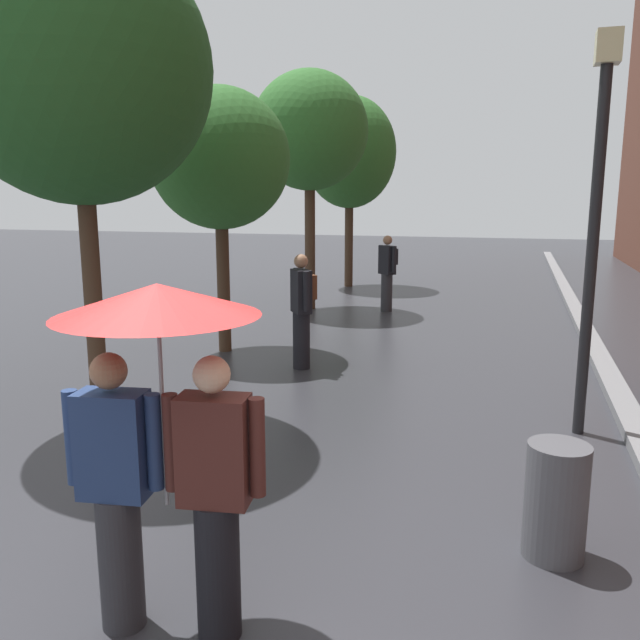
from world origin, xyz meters
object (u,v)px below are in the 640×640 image
object	(u,v)px
litter_bin	(556,501)
pedestrian_walking_far	(302,309)
street_tree_2	(310,132)
street_tree_3	(350,153)
street_lamp_post	(596,208)
pedestrian_walking_midground	(387,271)
street_tree_1	(220,160)
street_tree_0	(78,69)
couple_under_umbrella	(162,405)

from	to	relation	value
litter_bin	pedestrian_walking_far	xyz separation A→B (m)	(-3.39, 4.40, 0.50)
street_tree_2	street_tree_3	bearing A→B (deg)	91.52
street_lamp_post	street_tree_2	bearing A→B (deg)	127.95
street_tree_2	pedestrian_walking_midground	size ratio (longest dim) A/B	3.10
street_lamp_post	street_tree_1	bearing A→B (deg)	156.16
street_tree_3	street_lamp_post	world-z (taller)	street_tree_3
street_lamp_post	pedestrian_walking_midground	world-z (taller)	street_lamp_post
pedestrian_walking_midground	street_lamp_post	bearing A→B (deg)	-63.21
street_tree_1	street_tree_2	distance (m)	4.52
street_tree_0	pedestrian_walking_far	xyz separation A→B (m)	(1.51, 2.89, -2.97)
street_tree_1	street_lamp_post	xyz separation A→B (m)	(5.41, -2.39, -0.71)
street_tree_1	pedestrian_walking_midground	distance (m)	5.45
street_tree_2	street_lamp_post	xyz separation A→B (m)	(5.32, -6.83, -1.56)
street_tree_1	couple_under_umbrella	bearing A→B (deg)	-67.19
street_tree_1	litter_bin	xyz separation A→B (m)	(5.02, -5.10, -2.74)
street_tree_1	couple_under_umbrella	world-z (taller)	street_tree_1
couple_under_umbrella	pedestrian_walking_midground	size ratio (longest dim) A/B	1.21
street_tree_1	litter_bin	distance (m)	7.66
street_tree_0	litter_bin	size ratio (longest dim) A/B	6.29
street_tree_0	couple_under_umbrella	xyz separation A→B (m)	(2.67, -3.02, -2.49)
litter_bin	pedestrian_walking_far	distance (m)	5.58
street_tree_0	street_tree_1	size ratio (longest dim) A/B	1.24
street_tree_1	street_tree_3	distance (m)	8.46
street_tree_3	couple_under_umbrella	bearing A→B (deg)	-79.46
street_tree_1	pedestrian_walking_far	bearing A→B (deg)	-23.41
couple_under_umbrella	street_lamp_post	size ratio (longest dim) A/B	0.50
street_tree_2	street_lamp_post	world-z (taller)	street_tree_2
street_tree_0	pedestrian_walking_far	bearing A→B (deg)	62.45
street_tree_3	street_lamp_post	bearing A→B (deg)	-63.37
litter_bin	pedestrian_walking_midground	size ratio (longest dim) A/B	0.49
street_tree_1	street_tree_3	size ratio (longest dim) A/B	0.80
pedestrian_walking_far	street_tree_2	bearing A→B (deg)	106.63
couple_under_umbrella	pedestrian_walking_far	size ratio (longest dim) A/B	1.21
street_tree_3	litter_bin	world-z (taller)	street_tree_3
street_tree_3	street_lamp_post	xyz separation A→B (m)	(5.43, -10.83, -1.35)
street_tree_0	street_tree_1	distance (m)	3.67
couple_under_umbrella	litter_bin	distance (m)	2.87
street_tree_0	street_tree_3	xyz separation A→B (m)	(-0.13, 12.03, -0.09)
street_tree_0	pedestrian_walking_midground	world-z (taller)	street_tree_0
street_tree_1	street_tree_2	world-z (taller)	street_tree_2
street_tree_2	litter_bin	world-z (taller)	street_tree_2
street_tree_0	street_tree_1	xyz separation A→B (m)	(-0.11, 3.60, -0.74)
couple_under_umbrella	pedestrian_walking_midground	xyz separation A→B (m)	(-0.90, 11.22, -0.49)
street_tree_3	litter_bin	size ratio (longest dim) A/B	6.34
street_tree_2	litter_bin	distance (m)	11.32
street_tree_3	litter_bin	xyz separation A→B (m)	(5.04, -13.54, -3.38)
street_tree_0	pedestrian_walking_far	distance (m)	4.42
street_tree_2	pedestrian_walking_far	size ratio (longest dim) A/B	3.08
street_tree_1	pedestrian_walking_far	xyz separation A→B (m)	(1.62, -0.70, -2.24)
street_tree_2	litter_bin	xyz separation A→B (m)	(4.93, -9.54, -3.58)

